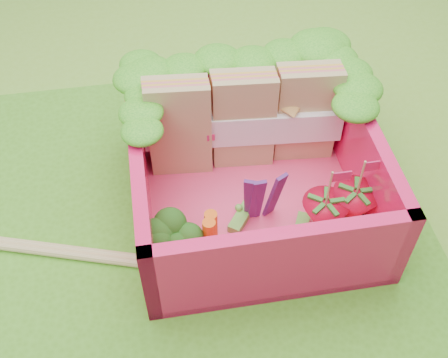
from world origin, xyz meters
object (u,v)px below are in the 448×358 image
object	(u,v)px
sandwich_stack	(244,120)
chopsticks	(31,247)
bento_box	(254,172)
strawberry_right	(353,207)
broccoli	(172,239)
strawberry_left	(323,217)

from	to	relation	value
sandwich_stack	chopsticks	distance (m)	1.38
bento_box	sandwich_stack	size ratio (longest dim) A/B	1.13
strawberry_right	chopsticks	distance (m)	1.76
broccoli	strawberry_left	xyz separation A→B (m)	(0.81, 0.05, -0.05)
broccoli	sandwich_stack	bearing A→B (deg)	53.66
strawberry_right	sandwich_stack	bearing A→B (deg)	130.21
bento_box	strawberry_left	xyz separation A→B (m)	(0.32, -0.29, -0.10)
chopsticks	sandwich_stack	bearing A→B (deg)	19.72
bento_box	chopsticks	xyz separation A→B (m)	(-1.25, -0.12, -0.25)
strawberry_right	broccoli	bearing A→B (deg)	-175.03
bento_box	broccoli	size ratio (longest dim) A/B	3.88
broccoli	strawberry_left	bearing A→B (deg)	3.37
broccoli	strawberry_right	size ratio (longest dim) A/B	0.68
sandwich_stack	strawberry_right	size ratio (longest dim) A/B	2.35
broccoli	chopsticks	bearing A→B (deg)	163.83
sandwich_stack	strawberry_left	xyz separation A→B (m)	(0.32, -0.62, -0.18)
bento_box	chopsticks	world-z (taller)	bento_box
strawberry_left	strawberry_right	xyz separation A→B (m)	(0.18, 0.04, 0.00)
strawberry_right	strawberry_left	bearing A→B (deg)	-167.92
bento_box	broccoli	world-z (taller)	bento_box
strawberry_left	chopsticks	distance (m)	1.59
sandwich_stack	bento_box	bearing A→B (deg)	-90.90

